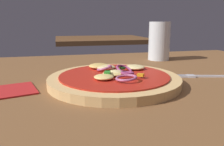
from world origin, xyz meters
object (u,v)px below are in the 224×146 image
object	(u,v)px
beer_glass	(159,43)
pizza	(114,78)
napkin	(7,91)
fork	(203,76)

from	to	relation	value
beer_glass	pizza	bearing A→B (deg)	-131.32
pizza	beer_glass	size ratio (longest dim) A/B	2.13
napkin	beer_glass	bearing A→B (deg)	31.29
pizza	napkin	bearing A→B (deg)	-177.94
pizza	napkin	xyz separation A→B (m)	(-0.22, -0.01, -0.01)
pizza	fork	bearing A→B (deg)	0.52
pizza	beer_glass	xyz separation A→B (m)	(0.24, 0.27, 0.05)
fork	beer_glass	world-z (taller)	beer_glass
pizza	napkin	distance (m)	0.22
pizza	napkin	size ratio (longest dim) A/B	2.31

